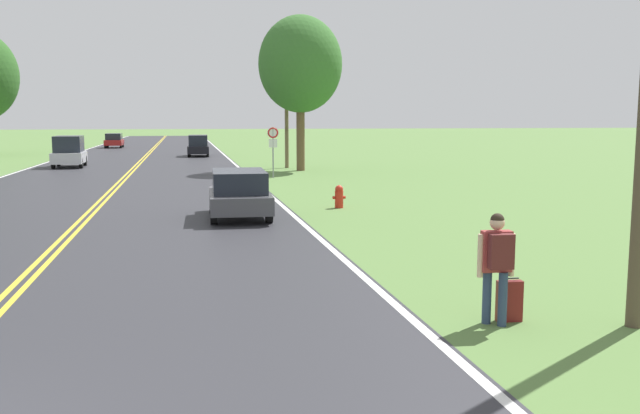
{
  "coord_description": "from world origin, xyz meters",
  "views": [
    {
      "loc": [
        3.09,
        -6.12,
        3.13
      ],
      "look_at": [
        5.97,
        8.21,
        1.21
      ],
      "focal_mm": 38.0,
      "sensor_mm": 36.0,
      "label": 1
    }
  ],
  "objects_px": {
    "car_dark_grey_hatchback_nearest": "(239,193)",
    "car_red_hatchback_mid_far": "(114,140)",
    "traffic_sign": "(273,140)",
    "car_silver_van_approaching": "(69,151)",
    "car_black_van_mid_near": "(198,145)",
    "fire_hydrant": "(339,196)",
    "hitchhiker_person": "(497,258)",
    "tree_behind_sign": "(300,65)",
    "suitcase": "(509,301)"
  },
  "relations": [
    {
      "from": "car_dark_grey_hatchback_nearest",
      "to": "car_red_hatchback_mid_far",
      "type": "relative_size",
      "value": 1.11
    },
    {
      "from": "traffic_sign",
      "to": "car_silver_van_approaching",
      "type": "relative_size",
      "value": 0.67
    },
    {
      "from": "traffic_sign",
      "to": "car_dark_grey_hatchback_nearest",
      "type": "bearing_deg",
      "value": -101.71
    },
    {
      "from": "car_black_van_mid_near",
      "to": "traffic_sign",
      "type": "bearing_deg",
      "value": 10.75
    },
    {
      "from": "car_dark_grey_hatchback_nearest",
      "to": "car_silver_van_approaching",
      "type": "bearing_deg",
      "value": -158.46
    },
    {
      "from": "car_dark_grey_hatchback_nearest",
      "to": "car_black_van_mid_near",
      "type": "bearing_deg",
      "value": -177.59
    },
    {
      "from": "fire_hydrant",
      "to": "car_silver_van_approaching",
      "type": "height_order",
      "value": "car_silver_van_approaching"
    },
    {
      "from": "hitchhiker_person",
      "to": "tree_behind_sign",
      "type": "height_order",
      "value": "tree_behind_sign"
    },
    {
      "from": "suitcase",
      "to": "car_silver_van_approaching",
      "type": "relative_size",
      "value": 0.17
    },
    {
      "from": "tree_behind_sign",
      "to": "car_silver_van_approaching",
      "type": "relative_size",
      "value": 2.3
    },
    {
      "from": "tree_behind_sign",
      "to": "car_dark_grey_hatchback_nearest",
      "type": "xyz_separation_m",
      "value": [
        -5.24,
        -19.0,
        -5.5
      ]
    },
    {
      "from": "car_black_van_mid_near",
      "to": "hitchhiker_person",
      "type": "bearing_deg",
      "value": 5.87
    },
    {
      "from": "tree_behind_sign",
      "to": "car_red_hatchback_mid_far",
      "type": "bearing_deg",
      "value": 111.89
    },
    {
      "from": "suitcase",
      "to": "fire_hydrant",
      "type": "relative_size",
      "value": 0.86
    },
    {
      "from": "hitchhiker_person",
      "to": "traffic_sign",
      "type": "bearing_deg",
      "value": 3.59
    },
    {
      "from": "hitchhiker_person",
      "to": "car_black_van_mid_near",
      "type": "relative_size",
      "value": 0.39
    },
    {
      "from": "car_silver_van_approaching",
      "to": "car_black_van_mid_near",
      "type": "relative_size",
      "value": 0.91
    },
    {
      "from": "fire_hydrant",
      "to": "car_black_van_mid_near",
      "type": "bearing_deg",
      "value": 96.85
    },
    {
      "from": "hitchhiker_person",
      "to": "car_red_hatchback_mid_far",
      "type": "bearing_deg",
      "value": 13.81
    },
    {
      "from": "tree_behind_sign",
      "to": "car_black_van_mid_near",
      "type": "bearing_deg",
      "value": 108.56
    },
    {
      "from": "car_dark_grey_hatchback_nearest",
      "to": "suitcase",
      "type": "bearing_deg",
      "value": 16.77
    },
    {
      "from": "hitchhiker_person",
      "to": "suitcase",
      "type": "relative_size",
      "value": 2.48
    },
    {
      "from": "car_dark_grey_hatchback_nearest",
      "to": "car_silver_van_approaching",
      "type": "distance_m",
      "value": 26.23
    },
    {
      "from": "fire_hydrant",
      "to": "car_red_hatchback_mid_far",
      "type": "bearing_deg",
      "value": 103.48
    },
    {
      "from": "traffic_sign",
      "to": "hitchhiker_person",
      "type": "bearing_deg",
      "value": -90.09
    },
    {
      "from": "car_black_van_mid_near",
      "to": "car_red_hatchback_mid_far",
      "type": "xyz_separation_m",
      "value": [
        -8.49,
        18.35,
        -0.09
      ]
    },
    {
      "from": "fire_hydrant",
      "to": "car_dark_grey_hatchback_nearest",
      "type": "relative_size",
      "value": 0.2
    },
    {
      "from": "traffic_sign",
      "to": "car_dark_grey_hatchback_nearest",
      "type": "xyz_separation_m",
      "value": [
        -2.94,
        -14.2,
        -1.22
      ]
    },
    {
      "from": "fire_hydrant",
      "to": "car_dark_grey_hatchback_nearest",
      "type": "bearing_deg",
      "value": -154.41
    },
    {
      "from": "tree_behind_sign",
      "to": "car_black_van_mid_near",
      "type": "relative_size",
      "value": 2.09
    },
    {
      "from": "fire_hydrant",
      "to": "traffic_sign",
      "type": "distance_m",
      "value": 12.58
    },
    {
      "from": "hitchhiker_person",
      "to": "suitcase",
      "type": "bearing_deg",
      "value": -59.18
    },
    {
      "from": "tree_behind_sign",
      "to": "car_silver_van_approaching",
      "type": "xyz_separation_m",
      "value": [
        -14.16,
        5.66,
        -5.27
      ]
    },
    {
      "from": "hitchhiker_person",
      "to": "car_silver_van_approaching",
      "type": "distance_m",
      "value": 38.56
    },
    {
      "from": "traffic_sign",
      "to": "tree_behind_sign",
      "type": "xyz_separation_m",
      "value": [
        2.3,
        4.81,
        4.27
      ]
    },
    {
      "from": "car_black_van_mid_near",
      "to": "car_silver_van_approaching",
      "type": "bearing_deg",
      "value": -34.81
    },
    {
      "from": "hitchhiker_person",
      "to": "car_black_van_mid_near",
      "type": "height_order",
      "value": "car_black_van_mid_near"
    },
    {
      "from": "traffic_sign",
      "to": "car_dark_grey_hatchback_nearest",
      "type": "relative_size",
      "value": 0.68
    },
    {
      "from": "suitcase",
      "to": "car_dark_grey_hatchback_nearest",
      "type": "bearing_deg",
      "value": 18.79
    },
    {
      "from": "hitchhiker_person",
      "to": "traffic_sign",
      "type": "xyz_separation_m",
      "value": [
        0.04,
        26.23,
        0.98
      ]
    },
    {
      "from": "suitcase",
      "to": "fire_hydrant",
      "type": "xyz_separation_m",
      "value": [
        0.43,
        13.62,
        0.09
      ]
    },
    {
      "from": "traffic_sign",
      "to": "car_silver_van_approaching",
      "type": "bearing_deg",
      "value": 138.58
    },
    {
      "from": "fire_hydrant",
      "to": "car_silver_van_approaching",
      "type": "distance_m",
      "value": 26.15
    },
    {
      "from": "fire_hydrant",
      "to": "car_dark_grey_hatchback_nearest",
      "type": "height_order",
      "value": "car_dark_grey_hatchback_nearest"
    },
    {
      "from": "traffic_sign",
      "to": "car_black_van_mid_near",
      "type": "xyz_separation_m",
      "value": [
        -3.42,
        21.82,
        -1.12
      ]
    },
    {
      "from": "hitchhiker_person",
      "to": "fire_hydrant",
      "type": "distance_m",
      "value": 13.82
    },
    {
      "from": "car_red_hatchback_mid_far",
      "to": "suitcase",
      "type": "bearing_deg",
      "value": -169.5
    },
    {
      "from": "fire_hydrant",
      "to": "tree_behind_sign",
      "type": "distance_m",
      "value": 18.31
    },
    {
      "from": "car_red_hatchback_mid_far",
      "to": "car_black_van_mid_near",
      "type": "bearing_deg",
      "value": -155.07
    },
    {
      "from": "traffic_sign",
      "to": "suitcase",
      "type": "bearing_deg",
      "value": -89.41
    }
  ]
}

